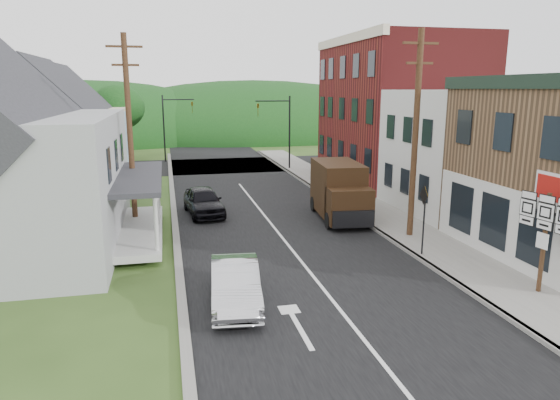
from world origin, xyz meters
TOP-DOWN VIEW (x-y plane):
  - ground at (0.00, 0.00)m, footprint 120.00×120.00m
  - road at (0.00, 10.00)m, footprint 9.00×90.00m
  - cross_road at (0.00, 27.00)m, footprint 60.00×9.00m
  - sidewalk_right at (5.90, 8.00)m, footprint 2.80×55.00m
  - curb_right at (4.55, 8.00)m, footprint 0.20×55.00m
  - curb_left at (-4.65, 8.00)m, footprint 0.30×55.00m
  - storefront_white at (11.30, 7.50)m, footprint 8.00×7.00m
  - storefront_red at (11.30, 17.00)m, footprint 8.00×12.00m
  - house_blue at (-11.00, 17.00)m, footprint 7.14×8.16m
  - house_cream at (-11.50, 26.00)m, footprint 7.14×8.16m
  - utility_pole_right at (5.60, 3.50)m, footprint 1.60×0.26m
  - utility_pole_left at (-6.50, 8.00)m, footprint 1.60×0.26m
  - traffic_signal_right at (4.30, 23.50)m, footprint 2.87×0.20m
  - traffic_signal_left at (-4.30, 30.50)m, footprint 2.87×0.20m
  - tree_left_d at (-9.00, 32.00)m, footprint 4.80×4.80m
  - forested_ridge at (0.00, 55.00)m, footprint 90.00×30.00m
  - silver_sedan at (-3.02, -1.83)m, footprint 1.83×4.24m
  - dark_sedan at (-3.10, 9.81)m, footprint 2.18×4.44m
  - delivery_van at (3.61, 7.34)m, footprint 2.54×5.32m
  - route_sign_cluster at (6.59, -3.35)m, footprint 0.44×1.83m
  - warning_sign at (4.77, 0.91)m, footprint 0.14×0.77m

SIDE VIEW (x-z plane):
  - ground at x=0.00m, z-range 0.00..0.00m
  - road at x=0.00m, z-range -0.01..0.01m
  - cross_road at x=0.00m, z-range -0.01..0.01m
  - forested_ridge at x=0.00m, z-range -8.00..8.00m
  - curb_left at x=-4.65m, z-range 0.00..0.12m
  - sidewalk_right at x=5.90m, z-range 0.00..0.15m
  - curb_right at x=4.55m, z-range 0.00..0.15m
  - silver_sedan at x=-3.02m, z-range 0.00..1.36m
  - dark_sedan at x=-3.10m, z-range 0.00..1.46m
  - delivery_van at x=3.61m, z-range 0.02..2.90m
  - warning_sign at x=4.77m, z-range 0.53..3.31m
  - route_sign_cluster at x=6.59m, z-range 0.63..3.88m
  - storefront_white at x=11.30m, z-range 0.00..6.50m
  - house_blue at x=-11.00m, z-range 0.05..7.33m
  - house_cream at x=-11.50m, z-range 0.05..7.33m
  - traffic_signal_right at x=4.30m, z-range 0.76..6.76m
  - traffic_signal_left at x=-4.30m, z-range 0.76..6.76m
  - utility_pole_right at x=5.60m, z-range 0.16..9.16m
  - utility_pole_left at x=-6.50m, z-range 0.16..9.16m
  - tree_left_d at x=-9.00m, z-range 1.41..8.35m
  - storefront_red at x=11.30m, z-range 0.00..10.00m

